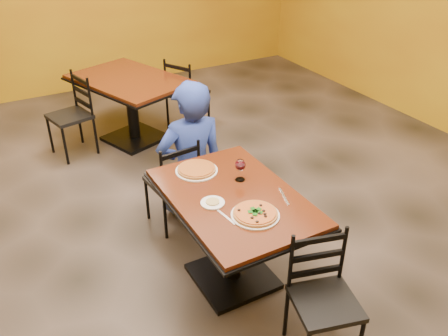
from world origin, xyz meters
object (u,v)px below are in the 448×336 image
pizza_far (197,169)px  chair_second_left (70,117)px  table_main (234,218)px  table_second (131,94)px  chair_main_far (172,182)px  chair_second_right (188,94)px  pizza_main (255,213)px  diner (191,149)px  chair_main_near (325,304)px  plate_main (255,215)px  plate_far (197,171)px  wine_glass (240,169)px  side_plate (213,203)px

pizza_far → chair_second_left: bearing=102.2°
table_main → table_second: size_ratio=0.80×
table_main → chair_main_far: 0.89m
chair_second_right → chair_second_left: bearing=61.6°
pizza_far → pizza_main: bearing=-83.1°
pizza_main → table_second: bearing=87.0°
chair_second_right → pizza_main: chair_second_right is taller
chair_main_far → diner: diner is taller
chair_main_near → pizza_main: bearing=120.5°
table_main → pizza_far: bearing=101.3°
plate_main → pizza_main: (0.00, 0.00, 0.02)m
chair_main_far → plate_far: (0.01, -0.47, 0.34)m
pizza_far → wine_glass: 0.34m
chair_main_near → pizza_main: chair_main_near is taller
table_main → chair_second_right: bearing=71.8°
plate_main → pizza_main: size_ratio=1.09×
chair_main_near → side_plate: chair_main_near is taller
plate_main → side_plate: (-0.17, 0.25, 0.00)m
chair_main_far → pizza_main: bearing=89.5°
table_second → chair_main_near: (0.01, -3.39, -0.15)m
chair_main_far → plate_far: size_ratio=2.65×
pizza_far → side_plate: (-0.09, -0.42, -0.02)m
chair_second_right → diner: size_ratio=0.71×
table_main → wine_glass: bearing=47.6°
plate_main → plate_far: bearing=96.9°
plate_main → wine_glass: 0.45m
plate_main → table_main: bearing=90.1°
chair_main_near → diner: bearing=105.8°
chair_second_left → plate_far: size_ratio=2.82×
chair_second_left → chair_second_right: 1.39m
plate_far → pizza_far: pizza_far is taller
table_second → chair_second_right: 0.71m
chair_second_left → plate_main: chair_second_left is taller
diner → wine_glass: size_ratio=6.84×
chair_second_right → side_plate: (-1.01, -2.58, 0.32)m
chair_main_near → chair_main_far: (-0.25, 1.69, 0.00)m
wine_glass → chair_main_far: bearing=107.8°
table_main → pizza_far: pizza_far is taller
wine_glass → chair_main_near: bearing=-88.9°
table_second → wine_glass: size_ratio=8.54×
table_second → chair_second_left: chair_second_left is taller
chair_second_left → diner: (0.68, -1.60, 0.18)m
table_main → table_second: (0.15, 2.57, 0.00)m
diner → wine_glass: diner is taller
chair_second_right → plate_main: (-0.84, -2.83, 0.32)m
chair_main_near → table_main: bearing=115.7°
plate_far → plate_main: bearing=-83.1°
chair_main_near → plate_main: chair_main_near is taller
table_second → side_plate: 2.61m
table_main → chair_main_near: bearing=-79.4°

